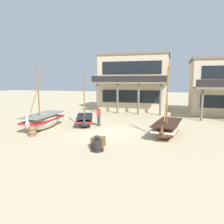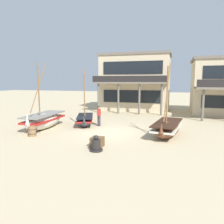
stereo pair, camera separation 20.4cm
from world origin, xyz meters
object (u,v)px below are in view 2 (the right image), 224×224
object	(u,v)px
harbor_building_main	(136,82)
fishing_boat_near_left	(85,120)
fishing_boat_far_right	(44,120)
cargo_crate	(97,142)
fishing_boat_centre_large	(167,128)
capstan_winch	(96,145)
wooden_barrel	(32,131)
fisherman_by_hull	(99,116)

from	to	relation	value
harbor_building_main	fishing_boat_near_left	bearing A→B (deg)	-100.60
fishing_boat_far_right	cargo_crate	bearing A→B (deg)	-30.17
fishing_boat_centre_large	fishing_boat_far_right	distance (m)	9.63
fishing_boat_near_left	capstan_winch	distance (m)	7.03
fishing_boat_near_left	capstan_winch	world-z (taller)	fishing_boat_near_left
wooden_barrel	harbor_building_main	bearing A→B (deg)	75.50
fisherman_by_hull	wooden_barrel	xyz separation A→B (m)	(-3.25, -4.53, -0.48)
fisherman_by_hull	capstan_winch	distance (m)	6.60
fishing_boat_near_left	harbor_building_main	size ratio (longest dim) A/B	0.53
fishing_boat_centre_large	capstan_winch	xyz separation A→B (m)	(-3.58, -4.52, -0.21)
fishing_boat_far_right	cargo_crate	world-z (taller)	fishing_boat_far_right
fishing_boat_near_left	fishing_boat_far_right	bearing A→B (deg)	-142.63
fisherman_by_hull	cargo_crate	xyz separation A→B (m)	(1.89, -5.50, -0.55)
fishing_boat_far_right	harbor_building_main	distance (m)	14.98
fishing_boat_centre_large	cargo_crate	size ratio (longest dim) A/B	7.39
fishing_boat_far_right	wooden_barrel	world-z (taller)	fishing_boat_far_right
capstan_winch	harbor_building_main	world-z (taller)	harbor_building_main
fishing_boat_near_left	wooden_barrel	xyz separation A→B (m)	(-2.00, -4.48, -0.14)
capstan_winch	wooden_barrel	xyz separation A→B (m)	(-5.35, 1.70, 0.02)
capstan_winch	harbor_building_main	distance (m)	18.30
fishing_boat_far_right	fishing_boat_near_left	bearing A→B (deg)	37.37
fisherman_by_hull	fishing_boat_centre_large	bearing A→B (deg)	-16.83
fishing_boat_centre_large	capstan_winch	size ratio (longest dim) A/B	5.70
fishing_boat_far_right	harbor_building_main	xyz separation A→B (m)	(4.90, 13.84, 2.97)
fishing_boat_near_left	cargo_crate	world-z (taller)	fishing_boat_near_left
fishing_boat_far_right	fishing_boat_centre_large	bearing A→B (deg)	2.33
capstan_winch	cargo_crate	xyz separation A→B (m)	(-0.21, 0.73, -0.05)
capstan_winch	fishing_boat_near_left	bearing A→B (deg)	118.46
fishing_boat_near_left	wooden_barrel	distance (m)	4.91
fishing_boat_far_right	capstan_winch	world-z (taller)	fishing_boat_far_right
fishing_boat_centre_large	cargo_crate	world-z (taller)	fishing_boat_centre_large
fishing_boat_centre_large	cargo_crate	distance (m)	5.36
fishing_boat_near_left	fishing_boat_centre_large	world-z (taller)	fishing_boat_centre_large
fisherman_by_hull	harbor_building_main	xyz separation A→B (m)	(0.95, 11.73, 2.79)
fishing_boat_far_right	capstan_winch	distance (m)	7.32
fishing_boat_near_left	cargo_crate	distance (m)	6.30
cargo_crate	capstan_winch	bearing A→B (deg)	-74.07
harbor_building_main	fishing_boat_centre_large	bearing A→B (deg)	-70.65
fishing_boat_far_right	wooden_barrel	distance (m)	2.54
cargo_crate	fishing_boat_centre_large	bearing A→B (deg)	45.01
fishing_boat_far_right	fisherman_by_hull	distance (m)	4.48
fishing_boat_far_right	fisherman_by_hull	world-z (taller)	fishing_boat_far_right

